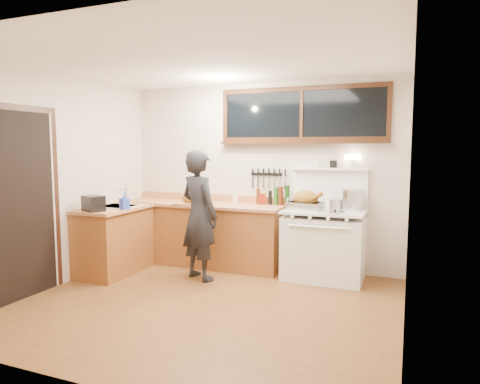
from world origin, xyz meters
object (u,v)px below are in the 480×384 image
at_px(vintage_stove, 324,243).
at_px(man, 199,215).
at_px(cutting_board, 190,200).
at_px(roast_turkey, 306,202).

height_order(vintage_stove, man, man).
xyz_separation_m(cutting_board, roast_turkey, (1.65, 0.08, 0.05)).
bearing_deg(cutting_board, man, -51.03).
xyz_separation_m(vintage_stove, roast_turkey, (-0.24, -0.04, 0.53)).
height_order(vintage_stove, roast_turkey, vintage_stove).
distance_m(vintage_stove, man, 1.66).
xyz_separation_m(vintage_stove, cutting_board, (-1.89, -0.12, 0.49)).
xyz_separation_m(vintage_stove, man, (-1.50, -0.61, 0.37)).
relative_size(man, cutting_board, 3.62).
relative_size(man, roast_turkey, 3.45).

